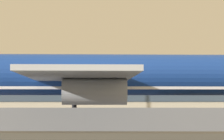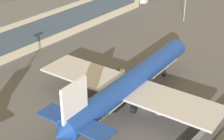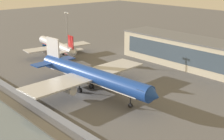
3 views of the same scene
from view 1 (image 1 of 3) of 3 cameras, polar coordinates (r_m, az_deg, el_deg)
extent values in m
plane|color=#565659|center=(62.76, -1.78, -6.11)|extent=(500.00, 500.00, 0.00)
cube|color=#474238|center=(42.34, -3.47, -7.04)|extent=(320.00, 3.00, 0.50)
cube|color=slate|center=(46.77, -2.97, -5.54)|extent=(280.00, 0.08, 2.40)
cylinder|color=slate|center=(46.77, -2.97, -5.54)|extent=(0.10, 0.10, 2.40)
cylinder|color=#193D93|center=(67.08, -1.09, -0.51)|extent=(49.75, 8.55, 5.19)
cube|color=silver|center=(67.02, -1.09, -1.73)|extent=(42.27, 7.01, 0.93)
cube|color=#B7BABF|center=(78.92, -3.06, -1.43)|extent=(12.48, 24.45, 0.52)
cube|color=#B7BABF|center=(55.18, -3.43, -0.53)|extent=(12.48, 24.45, 0.52)
cylinder|color=#B7BABF|center=(76.97, -1.97, -2.63)|extent=(7.11, 3.32, 2.86)
cylinder|color=#B7BABF|center=(57.01, -1.90, -2.33)|extent=(7.11, 3.32, 2.86)
cylinder|color=black|center=(69.74, -3.99, -4.00)|extent=(0.42, 0.42, 3.04)
cylinder|color=black|center=(69.77, -4.00, -5.25)|extent=(1.75, 1.28, 1.67)
cylinder|color=black|center=(64.29, -4.15, -4.04)|extent=(0.42, 0.42, 3.04)
cylinder|color=black|center=(64.33, -4.15, -5.40)|extent=(1.75, 1.28, 1.67)
cube|color=white|center=(78.90, 6.54, -5.02)|extent=(3.32, 3.45, 1.11)
cube|color=#283847|center=(79.15, 6.33, -4.43)|extent=(1.70, 1.69, 0.50)
cylinder|color=black|center=(79.11, 5.68, -5.30)|extent=(0.63, 0.67, 0.70)
cylinder|color=black|center=(80.08, 6.36, -5.28)|extent=(0.63, 0.67, 0.70)
cylinder|color=black|center=(77.73, 6.73, -5.33)|extent=(0.63, 0.67, 0.70)
cylinder|color=black|center=(78.73, 7.41, -5.30)|extent=(0.63, 0.67, 0.70)
cube|color=#BCB299|center=(119.03, 8.67, -1.95)|extent=(94.16, 15.78, 11.98)
cube|color=#3D4C5B|center=(111.14, 9.17, -1.53)|extent=(86.63, 0.16, 7.19)
cube|color=#5B5E63|center=(119.36, 8.65, 1.04)|extent=(94.76, 16.38, 0.50)
camera|label=2|loc=(86.97, -69.64, 32.90)|focal=60.00mm
camera|label=3|loc=(84.33, 85.48, 25.82)|focal=50.00mm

